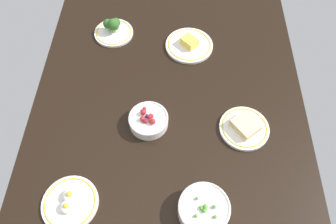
{
  "coord_description": "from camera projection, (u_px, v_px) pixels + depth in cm",
  "views": [
    {
      "loc": [
        63.44,
        2.17,
        108.05
      ],
      "look_at": [
        0.0,
        0.0,
        6.0
      ],
      "focal_mm": 34.67,
      "sensor_mm": 36.0,
      "label": 1
    }
  ],
  "objects": [
    {
      "name": "bowl_peas",
      "position": [
        204.0,
        209.0,
        1.0
      ],
      "size": [
        16.18,
        16.18,
        6.65
      ],
      "color": "white",
      "rests_on": "dining_table"
    },
    {
      "name": "plate_cheese",
      "position": [
        189.0,
        45.0,
        1.39
      ],
      "size": [
        20.36,
        20.36,
        4.47
      ],
      "color": "white",
      "rests_on": "dining_table"
    },
    {
      "name": "dining_table",
      "position": [
        168.0,
        118.0,
        1.24
      ],
      "size": [
        134.19,
        104.29,
        4.0
      ],
      "primitive_type": "cube",
      "color": "black",
      "rests_on": "ground"
    },
    {
      "name": "plate_sandwich",
      "position": [
        245.0,
        127.0,
        1.17
      ],
      "size": [
        18.16,
        18.16,
        4.42
      ],
      "color": "white",
      "rests_on": "dining_table"
    },
    {
      "name": "plate_eggs",
      "position": [
        70.0,
        202.0,
        1.03
      ],
      "size": [
        18.23,
        18.23,
        4.59
      ],
      "color": "white",
      "rests_on": "dining_table"
    },
    {
      "name": "bowl_berries",
      "position": [
        148.0,
        120.0,
        1.18
      ],
      "size": [
        14.49,
        14.49,
        6.18
      ],
      "color": "white",
      "rests_on": "dining_table"
    },
    {
      "name": "plate_broccoli",
      "position": [
        113.0,
        29.0,
        1.42
      ],
      "size": [
        17.1,
        17.1,
        7.63
      ],
      "color": "white",
      "rests_on": "dining_table"
    }
  ]
}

